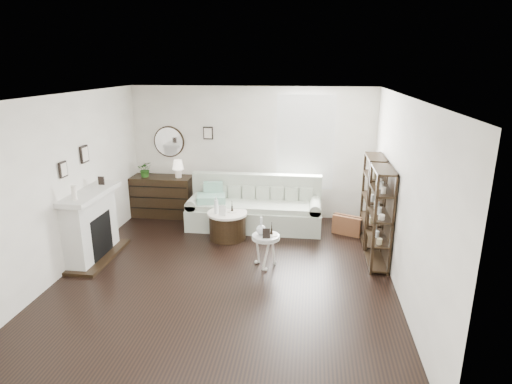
# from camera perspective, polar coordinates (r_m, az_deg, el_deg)

# --- Properties ---
(room) EXTENTS (5.50, 5.50, 5.50)m
(room) POSITION_cam_1_polar(r_m,az_deg,el_deg) (8.72, 4.15, 6.62)
(room) COLOR black
(room) RESTS_ON ground
(fireplace) EXTENTS (0.50, 1.40, 1.84)m
(fireplace) POSITION_cam_1_polar(r_m,az_deg,el_deg) (7.56, -21.03, -4.42)
(fireplace) COLOR silver
(fireplace) RESTS_ON ground
(shelf_unit_far) EXTENTS (0.30, 0.80, 1.60)m
(shelf_unit_far) POSITION_cam_1_polar(r_m,az_deg,el_deg) (7.85, 15.24, -1.06)
(shelf_unit_far) COLOR black
(shelf_unit_far) RESTS_ON ground
(shelf_unit_near) EXTENTS (0.30, 0.80, 1.60)m
(shelf_unit_near) POSITION_cam_1_polar(r_m,az_deg,el_deg) (7.01, 16.17, -3.29)
(shelf_unit_near) COLOR black
(shelf_unit_near) RESTS_ON ground
(sofa) EXTENTS (2.60, 0.90, 1.01)m
(sofa) POSITION_cam_1_polar(r_m,az_deg,el_deg) (8.49, -0.16, -2.44)
(sofa) COLOR beige
(sofa) RESTS_ON ground
(quilt) EXTENTS (0.64, 0.56, 0.14)m
(quilt) POSITION_cam_1_polar(r_m,az_deg,el_deg) (8.44, -6.01, -0.83)
(quilt) COLOR #238159
(quilt) RESTS_ON sofa
(suitcase) EXTENTS (0.57, 0.39, 0.36)m
(suitcase) POSITION_cam_1_polar(r_m,az_deg,el_deg) (8.32, 12.08, -4.34)
(suitcase) COLOR brown
(suitcase) RESTS_ON ground
(dresser) EXTENTS (1.28, 0.55, 0.85)m
(dresser) POSITION_cam_1_polar(r_m,az_deg,el_deg) (9.29, -12.34, -0.53)
(dresser) COLOR black
(dresser) RESTS_ON ground
(table_lamp) EXTENTS (0.27, 0.27, 0.37)m
(table_lamp) POSITION_cam_1_polar(r_m,az_deg,el_deg) (9.01, -10.34, 3.08)
(table_lamp) COLOR silver
(table_lamp) RESTS_ON dresser
(potted_plant) EXTENTS (0.36, 0.34, 0.33)m
(potted_plant) POSITION_cam_1_polar(r_m,az_deg,el_deg) (9.20, -14.55, 2.96)
(potted_plant) COLOR #214F16
(potted_plant) RESTS_ON dresser
(drum_table) EXTENTS (0.73, 0.73, 0.51)m
(drum_table) POSITION_cam_1_polar(r_m,az_deg,el_deg) (7.95, -3.82, -4.42)
(drum_table) COLOR black
(drum_table) RESTS_ON ground
(pedestal_table) EXTENTS (0.44, 0.44, 0.54)m
(pedestal_table) POSITION_cam_1_polar(r_m,az_deg,el_deg) (6.78, 1.32, -6.13)
(pedestal_table) COLOR silver
(pedestal_table) RESTS_ON ground
(eiffel_drum) EXTENTS (0.13, 0.13, 0.18)m
(eiffel_drum) POSITION_cam_1_polar(r_m,az_deg,el_deg) (7.87, -3.22, -1.98)
(eiffel_drum) COLOR black
(eiffel_drum) RESTS_ON drum_table
(bottle_drum) EXTENTS (0.07, 0.07, 0.31)m
(bottle_drum) POSITION_cam_1_polar(r_m,az_deg,el_deg) (7.77, -5.32, -1.76)
(bottle_drum) COLOR silver
(bottle_drum) RESTS_ON drum_table
(card_frame_drum) EXTENTS (0.14, 0.07, 0.18)m
(card_frame_drum) POSITION_cam_1_polar(r_m,az_deg,el_deg) (7.67, -4.51, -2.51)
(card_frame_drum) COLOR white
(card_frame_drum) RESTS_ON drum_table
(eiffel_ped) EXTENTS (0.13, 0.13, 0.19)m
(eiffel_ped) POSITION_cam_1_polar(r_m,az_deg,el_deg) (6.74, 2.09, -4.97)
(eiffel_ped) COLOR black
(eiffel_ped) RESTS_ON pedestal_table
(flask_ped) EXTENTS (0.16, 0.16, 0.29)m
(flask_ped) POSITION_cam_1_polar(r_m,az_deg,el_deg) (6.73, 0.69, -4.54)
(flask_ped) COLOR silver
(flask_ped) RESTS_ON pedestal_table
(card_frame_ped) EXTENTS (0.12, 0.06, 0.16)m
(card_frame_ped) POSITION_cam_1_polar(r_m,az_deg,el_deg) (6.62, 1.39, -5.54)
(card_frame_ped) COLOR black
(card_frame_ped) RESTS_ON pedestal_table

